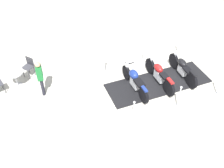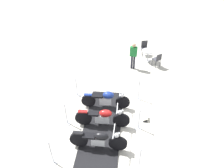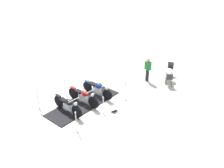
{
  "view_description": "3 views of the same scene",
  "coord_description": "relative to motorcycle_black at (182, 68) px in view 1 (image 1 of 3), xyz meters",
  "views": [
    {
      "loc": [
        7.79,
        -4.67,
        7.8
      ],
      "look_at": [
        0.16,
        -2.16,
        0.7
      ],
      "focal_mm": 43.76,
      "sensor_mm": 36.0,
      "label": 1
    },
    {
      "loc": [
        -1.36,
        6.1,
        6.82
      ],
      "look_at": [
        -0.07,
        -2.18,
        0.63
      ],
      "focal_mm": 34.18,
      "sensor_mm": 36.0,
      "label": 2
    },
    {
      "loc": [
        -9.41,
        7.52,
        7.64
      ],
      "look_at": [
        -0.79,
        -1.53,
        0.98
      ],
      "focal_mm": 39.85,
      "sensor_mm": 36.0,
      "label": 3
    }
  ],
  "objects": [
    {
      "name": "stanchion_right_front",
      "position": [
        -1.52,
        0.67,
        -0.13
      ],
      "size": [
        0.31,
        0.31,
        1.13
      ],
      "color": "silver",
      "rests_on": "ground_plane"
    },
    {
      "name": "cafe_chair_near_table",
      "position": [
        -2.22,
        -6.32,
        0.02
      ],
      "size": [
        0.56,
        0.56,
        0.89
      ],
      "rotation": [
        0.0,
        0.0,
        -0.84
      ],
      "color": "#2D2D33",
      "rests_on": "ground_plane"
    },
    {
      "name": "stanchion_right_rear",
      "position": [
        -1.3,
        -3.14,
        -0.14
      ],
      "size": [
        0.32,
        0.32,
        1.11
      ],
      "color": "silver",
      "rests_on": "ground_plane"
    },
    {
      "name": "motorcycle_navy",
      "position": [
        0.13,
        -2.29,
        0.02
      ],
      "size": [
        2.23,
        0.66,
        0.95
      ],
      "rotation": [
        0.0,
        0.0,
        -3.05
      ],
      "color": "black",
      "rests_on": "display_platform"
    },
    {
      "name": "stanchion_right_mid",
      "position": [
        -1.41,
        -1.23,
        -0.17
      ],
      "size": [
        0.33,
        0.33,
        1.07
      ],
      "color": "silver",
      "rests_on": "ground_plane"
    },
    {
      "name": "motorcycle_black",
      "position": [
        0.0,
        0.0,
        0.0
      ],
      "size": [
        2.17,
        0.69,
        1.01
      ],
      "rotation": [
        0.0,
        0.0,
        -3.11
      ],
      "color": "black",
      "rests_on": "display_platform"
    },
    {
      "name": "cafe_table",
      "position": [
        -1.67,
        -6.92,
        0.04
      ],
      "size": [
        0.77,
        0.77,
        0.74
      ],
      "color": "#B7B7BC",
      "rests_on": "ground_plane"
    },
    {
      "name": "stanchion_left_rear",
      "position": [
        1.73,
        -2.95,
        -0.17
      ],
      "size": [
        0.31,
        0.31,
        1.03
      ],
      "color": "silver",
      "rests_on": "ground_plane"
    },
    {
      "name": "stanchion_left_mid",
      "position": [
        1.62,
        -1.05,
        -0.16
      ],
      "size": [
        0.33,
        0.33,
        1.1
      ],
      "color": "silver",
      "rests_on": "ground_plane"
    },
    {
      "name": "display_platform",
      "position": [
        0.1,
        -1.14,
        -0.49
      ],
      "size": [
        1.81,
        4.57,
        0.05
      ],
      "primitive_type": "cube",
      "rotation": [
        0.0,
        0.0,
        -1.51
      ],
      "color": "black",
      "rests_on": "ground_plane"
    },
    {
      "name": "bystander_person",
      "position": [
        -0.81,
        -5.92,
        0.46
      ],
      "size": [
        0.42,
        0.25,
        1.62
      ],
      "rotation": [
        0.0,
        0.0,
        1.49
      ],
      "color": "#23232D",
      "rests_on": "ground_plane"
    },
    {
      "name": "info_placard",
      "position": [
        -1.68,
        -1.79,
        -0.45
      ],
      "size": [
        0.24,
        0.38,
        0.19
      ],
      "rotation": [
        0.0,
        0.0,
        1.63
      ],
      "color": "#333338",
      "rests_on": "ground_plane"
    },
    {
      "name": "stanchion_left_front",
      "position": [
        1.5,
        0.85,
        -0.13
      ],
      "size": [
        0.31,
        0.31,
        1.13
      ],
      "color": "silver",
      "rests_on": "ground_plane"
    },
    {
      "name": "motorcycle_maroon",
      "position": [
        0.07,
        -1.14,
        -0.0
      ],
      "size": [
        2.28,
        0.63,
        1.02
      ],
      "rotation": [
        0.0,
        0.0,
        -3.07
      ],
      "color": "black",
      "rests_on": "display_platform"
    },
    {
      "name": "ground_plane",
      "position": [
        0.1,
        -1.14,
        -0.51
      ],
      "size": [
        80.0,
        80.0,
        0.0
      ],
      "primitive_type": "plane",
      "color": "beige"
    }
  ]
}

